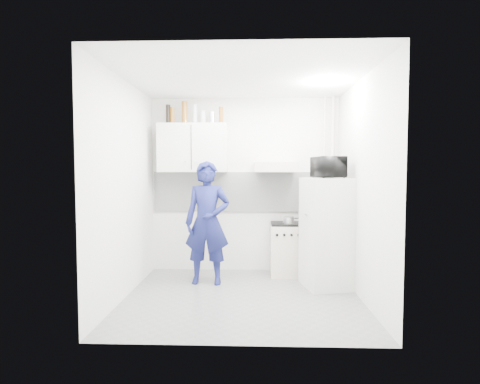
{
  "coord_description": "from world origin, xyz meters",
  "views": [
    {
      "loc": [
        0.12,
        -4.41,
        1.51
      ],
      "look_at": [
        -0.04,
        0.3,
        1.25
      ],
      "focal_mm": 28.0,
      "sensor_mm": 36.0,
      "label": 1
    }
  ],
  "objects": [
    {
      "name": "floor",
      "position": [
        0.0,
        0.0,
        0.0
      ],
      "size": [
        2.8,
        2.8,
        0.0
      ],
      "primitive_type": "plane",
      "color": "slate",
      "rests_on": "ground"
    },
    {
      "name": "ceiling",
      "position": [
        0.0,
        0.0,
        2.6
      ],
      "size": [
        2.8,
        2.8,
        0.0
      ],
      "primitive_type": "plane",
      "color": "white",
      "rests_on": "wall_back"
    },
    {
      "name": "wall_back",
      "position": [
        0.0,
        1.25,
        1.3
      ],
      "size": [
        2.8,
        0.0,
        2.8
      ],
      "primitive_type": "plane",
      "rotation": [
        1.57,
        0.0,
        0.0
      ],
      "color": "silver",
      "rests_on": "floor"
    },
    {
      "name": "wall_left",
      "position": [
        -1.4,
        0.0,
        1.3
      ],
      "size": [
        0.0,
        2.6,
        2.6
      ],
      "primitive_type": "plane",
      "rotation": [
        1.57,
        0.0,
        1.57
      ],
      "color": "silver",
      "rests_on": "floor"
    },
    {
      "name": "wall_right",
      "position": [
        1.4,
        0.0,
        1.3
      ],
      "size": [
        0.0,
        2.6,
        2.6
      ],
      "primitive_type": "plane",
      "rotation": [
        1.57,
        0.0,
        -1.57
      ],
      "color": "silver",
      "rests_on": "floor"
    },
    {
      "name": "person",
      "position": [
        -0.48,
        0.56,
        0.82
      ],
      "size": [
        0.61,
        0.41,
        1.65
      ],
      "primitive_type": "imported",
      "rotation": [
        0.0,
        0.0,
        -0.03
      ],
      "color": "#14194E",
      "rests_on": "floor"
    },
    {
      "name": "stove",
      "position": [
        0.61,
        1.0,
        0.37
      ],
      "size": [
        0.46,
        0.46,
        0.74
      ],
      "primitive_type": "cube",
      "color": "beige",
      "rests_on": "floor"
    },
    {
      "name": "fridge",
      "position": [
        1.1,
        0.46,
        0.71
      ],
      "size": [
        0.7,
        0.7,
        1.43
      ],
      "primitive_type": "cube",
      "rotation": [
        0.0,
        0.0,
        0.2
      ],
      "color": "white",
      "rests_on": "floor"
    },
    {
      "name": "stove_top",
      "position": [
        0.61,
        1.0,
        0.75
      ],
      "size": [
        0.44,
        0.44,
        0.03
      ],
      "primitive_type": "cube",
      "color": "black",
      "rests_on": "stove"
    },
    {
      "name": "saucepan",
      "position": [
        0.64,
        0.95,
        0.81
      ],
      "size": [
        0.17,
        0.17,
        0.09
      ],
      "primitive_type": "cylinder",
      "color": "silver",
      "rests_on": "stove_top"
    },
    {
      "name": "microwave",
      "position": [
        1.1,
        0.46,
        1.56
      ],
      "size": [
        0.54,
        0.41,
        0.27
      ],
      "primitive_type": "imported",
      "rotation": [
        0.0,
        0.0,
        1.73
      ],
      "color": "black",
      "rests_on": "fridge"
    },
    {
      "name": "bottle_a",
      "position": [
        -1.11,
        1.07,
        2.34
      ],
      "size": [
        0.07,
        0.07,
        0.28
      ],
      "primitive_type": "cylinder",
      "color": "black",
      "rests_on": "upper_cabinet"
    },
    {
      "name": "bottle_b",
      "position": [
        -1.05,
        1.07,
        2.32
      ],
      "size": [
        0.06,
        0.06,
        0.25
      ],
      "primitive_type": "cylinder",
      "color": "brown",
      "rests_on": "upper_cabinet"
    },
    {
      "name": "bottle_c",
      "position": [
        -0.87,
        1.07,
        2.36
      ],
      "size": [
        0.08,
        0.08,
        0.33
      ],
      "primitive_type": "cylinder",
      "color": "brown",
      "rests_on": "upper_cabinet"
    },
    {
      "name": "bottle_d",
      "position": [
        -0.72,
        1.07,
        2.34
      ],
      "size": [
        0.06,
        0.06,
        0.28
      ],
      "primitive_type": "cylinder",
      "color": "#B2B7BC",
      "rests_on": "upper_cabinet"
    },
    {
      "name": "canister_a",
      "position": [
        -0.6,
        1.07,
        2.3
      ],
      "size": [
        0.08,
        0.08,
        0.19
      ],
      "primitive_type": "cylinder",
      "color": "#B2B7BC",
      "rests_on": "upper_cabinet"
    },
    {
      "name": "canister_b",
      "position": [
        -0.47,
        1.07,
        2.29
      ],
      "size": [
        0.09,
        0.09,
        0.17
      ],
      "primitive_type": "cylinder",
      "color": "silver",
      "rests_on": "upper_cabinet"
    },
    {
      "name": "bottle_e",
      "position": [
        -0.34,
        1.07,
        2.32
      ],
      "size": [
        0.06,
        0.06,
        0.25
      ],
      "primitive_type": "cylinder",
      "color": "brown",
      "rests_on": "upper_cabinet"
    },
    {
      "name": "upper_cabinet",
      "position": [
        -0.75,
        1.07,
        1.85
      ],
      "size": [
        1.0,
        0.35,
        0.7
      ],
      "primitive_type": "cube",
      "color": "white",
      "rests_on": "wall_back"
    },
    {
      "name": "range_hood",
      "position": [
        0.45,
        1.0,
        1.57
      ],
      "size": [
        0.6,
        0.5,
        0.14
      ],
      "primitive_type": "cube",
      "color": "beige",
      "rests_on": "wall_back"
    },
    {
      "name": "backsplash",
      "position": [
        0.0,
        1.24,
        1.2
      ],
      "size": [
        2.74,
        0.03,
        0.6
      ],
      "primitive_type": "cube",
      "color": "white",
      "rests_on": "wall_back"
    },
    {
      "name": "pipe_a",
      "position": [
        1.3,
        1.17,
        1.3
      ],
      "size": [
        0.05,
        0.05,
        2.6
      ],
      "primitive_type": "cylinder",
      "color": "beige",
      "rests_on": "floor"
    },
    {
      "name": "pipe_b",
      "position": [
        1.18,
        1.17,
        1.3
      ],
      "size": [
        0.04,
        0.04,
        2.6
      ],
      "primitive_type": "cylinder",
      "color": "beige",
      "rests_on": "floor"
    },
    {
      "name": "ceiling_spot_fixture",
      "position": [
        1.0,
        0.2,
        2.57
      ],
      "size": [
        0.1,
        0.1,
        0.02
      ],
      "primitive_type": "cylinder",
      "color": "white",
      "rests_on": "ceiling"
    }
  ]
}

